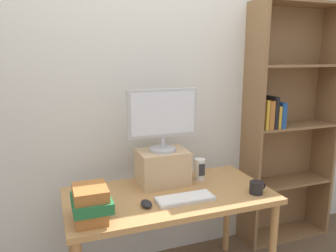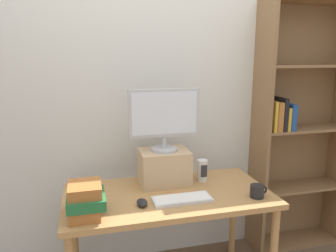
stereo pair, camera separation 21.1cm
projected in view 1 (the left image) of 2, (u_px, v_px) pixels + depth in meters
The scene contains 10 objects.
back_wall at pixel (146, 98), 2.50m from camera, with size 7.00×0.08×2.60m.
desk at pixel (169, 204), 2.17m from camera, with size 1.34×0.69×0.73m.
bookshelf_unit at pixel (286, 125), 2.83m from camera, with size 0.81×0.28×2.03m.
riser_box at pixel (163, 167), 2.29m from camera, with size 0.34×0.25×0.24m.
computer_monitor at pixel (163, 117), 2.22m from camera, with size 0.49×0.19×0.43m.
keyboard at pixel (185, 199), 2.04m from camera, with size 0.37×0.14×0.02m.
computer_mouse at pixel (146, 204), 1.96m from camera, with size 0.06×0.10×0.04m.
book_stack at pixel (91, 203), 1.78m from camera, with size 0.21×0.25×0.19m.
coffee_mug at pixel (257, 188), 2.14m from camera, with size 0.12×0.09×0.08m.
desk_speaker at pixel (200, 169), 2.37m from camera, with size 0.08×0.08×0.16m.
Camera 1 is at (-0.71, -1.88, 1.61)m, focal length 35.00 mm.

